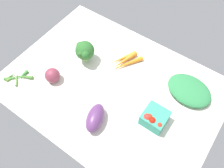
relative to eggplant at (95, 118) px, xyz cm
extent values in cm
cube|color=silver|center=(4.84, -19.56, -4.65)|extent=(104.00, 76.00, 2.00)
ellipsoid|color=#60346B|center=(0.00, 0.00, 0.00)|extent=(11.30, 15.50, 7.31)
cone|color=orange|center=(10.13, -36.40, -2.55)|extent=(8.87, 14.81, 2.21)
cone|color=orange|center=(8.17, -35.67, -2.16)|extent=(6.88, 15.95, 2.99)
cone|color=orange|center=(5.88, -34.81, -2.37)|extent=(11.01, 16.65, 2.57)
ellipsoid|color=#2F8248|center=(-27.46, -37.93, -1.35)|extent=(23.62, 19.12, 4.61)
cylinder|color=#A5CA85|center=(25.86, -25.35, -1.87)|extent=(3.68, 3.68, 3.57)
sphere|color=#2C682B|center=(25.86, -25.35, 3.60)|extent=(9.84, 9.84, 9.84)
sphere|color=#326123|center=(23.93, -21.92, 3.82)|extent=(3.63, 3.63, 3.63)
sphere|color=#30632A|center=(29.69, -26.27, 3.99)|extent=(4.10, 4.10, 4.10)
sphere|color=#2E6428|center=(25.16, -21.48, 5.26)|extent=(2.94, 2.94, 2.94)
sphere|color=#266A2E|center=(26.05, -21.42, 4.44)|extent=(2.88, 2.88, 2.88)
sphere|color=#2A6629|center=(23.11, -22.54, 4.90)|extent=(4.38, 4.38, 4.38)
cone|color=#568732|center=(48.37, 5.97, -2.96)|extent=(3.70, 6.17, 1.38)
cone|color=#428F3F|center=(45.20, 1.56, -2.66)|extent=(2.03, 6.29, 1.99)
cone|color=#547F37|center=(46.03, 5.01, -3.02)|extent=(6.73, 6.66, 1.26)
cone|color=#4C7F39|center=(49.74, 5.47, -2.86)|extent=(2.36, 6.30, 1.60)
cone|color=#467B30|center=(44.27, 2.18, -2.71)|extent=(9.48, 6.28, 1.90)
cone|color=#47893B|center=(48.09, 5.91, -2.87)|extent=(7.30, 6.67, 1.56)
cube|color=teal|center=(-21.26, -15.31, -0.40)|extent=(10.45, 10.45, 6.51)
sphere|color=red|center=(-18.74, -12.34, 2.23)|extent=(3.28, 3.28, 3.28)
sphere|color=red|center=(-24.92, -12.16, 2.23)|extent=(2.40, 2.40, 2.40)
sphere|color=red|center=(-21.29, -12.19, 2.27)|extent=(3.25, 3.25, 3.25)
sphere|color=red|center=(-19.48, -12.89, 2.46)|extent=(2.78, 2.78, 2.78)
sphere|color=#853547|center=(30.97, -5.82, 0.08)|extent=(7.47, 7.47, 7.47)
camera|label=1|loc=(-31.38, 31.46, 94.65)|focal=37.80mm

